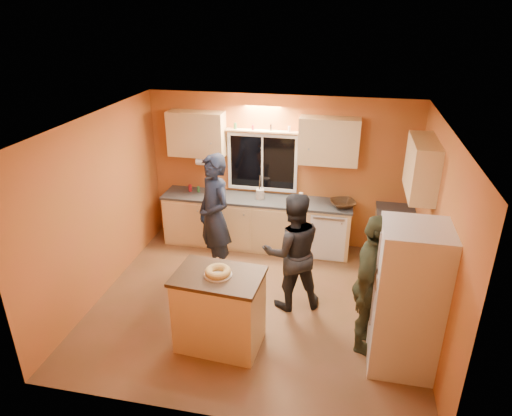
% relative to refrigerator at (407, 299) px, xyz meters
% --- Properties ---
extents(ground, '(4.50, 4.50, 0.00)m').
position_rel_refrigerator_xyz_m(ground, '(-1.89, 0.80, -0.90)').
color(ground, brown).
rests_on(ground, ground).
extents(room_shell, '(4.54, 4.04, 2.61)m').
position_rel_refrigerator_xyz_m(room_shell, '(-1.77, 1.21, 0.72)').
color(room_shell, '#B9592F').
rests_on(room_shell, ground).
extents(back_counter, '(4.23, 0.62, 0.90)m').
position_rel_refrigerator_xyz_m(back_counter, '(-1.88, 2.50, -0.45)').
color(back_counter, tan).
rests_on(back_counter, ground).
extents(right_counter, '(0.62, 1.84, 0.90)m').
position_rel_refrigerator_xyz_m(right_counter, '(0.06, 1.30, -0.45)').
color(right_counter, tan).
rests_on(right_counter, ground).
extents(refrigerator, '(0.72, 0.70, 1.80)m').
position_rel_refrigerator_xyz_m(refrigerator, '(0.00, 0.00, 0.00)').
color(refrigerator, silver).
rests_on(refrigerator, ground).
extents(island, '(1.09, 0.78, 1.01)m').
position_rel_refrigerator_xyz_m(island, '(-2.16, -0.10, -0.39)').
color(island, tan).
rests_on(island, ground).
extents(bundt_pastry, '(0.31, 0.31, 0.09)m').
position_rel_refrigerator_xyz_m(bundt_pastry, '(-2.16, -0.10, 0.15)').
color(bundt_pastry, tan).
rests_on(bundt_pastry, island).
extents(person_left, '(0.83, 0.83, 1.95)m').
position_rel_refrigerator_xyz_m(person_left, '(-2.68, 1.51, 0.07)').
color(person_left, black).
rests_on(person_left, ground).
extents(person_center, '(1.00, 0.89, 1.70)m').
position_rel_refrigerator_xyz_m(person_center, '(-1.41, 0.90, -0.05)').
color(person_center, black).
rests_on(person_center, ground).
extents(person_right, '(0.69, 1.13, 1.80)m').
position_rel_refrigerator_xyz_m(person_right, '(-0.39, 0.20, -0.00)').
color(person_right, '#2E3522').
rests_on(person_right, ground).
extents(mixing_bowl, '(0.52, 0.52, 0.10)m').
position_rel_refrigerator_xyz_m(mixing_bowl, '(-0.79, 2.45, 0.05)').
color(mixing_bowl, black).
rests_on(mixing_bowl, back_counter).
extents(utensil_crock, '(0.14, 0.14, 0.17)m').
position_rel_refrigerator_xyz_m(utensil_crock, '(-2.17, 2.50, 0.09)').
color(utensil_crock, beige).
rests_on(utensil_crock, back_counter).
extents(potted_plant, '(0.31, 0.28, 0.30)m').
position_rel_refrigerator_xyz_m(potted_plant, '(0.00, 1.00, 0.15)').
color(potted_plant, gray).
rests_on(potted_plant, right_counter).
extents(red_box, '(0.18, 0.15, 0.07)m').
position_rel_refrigerator_xyz_m(red_box, '(-0.01, 1.23, 0.04)').
color(red_box, '#A91A1E').
rests_on(red_box, right_counter).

